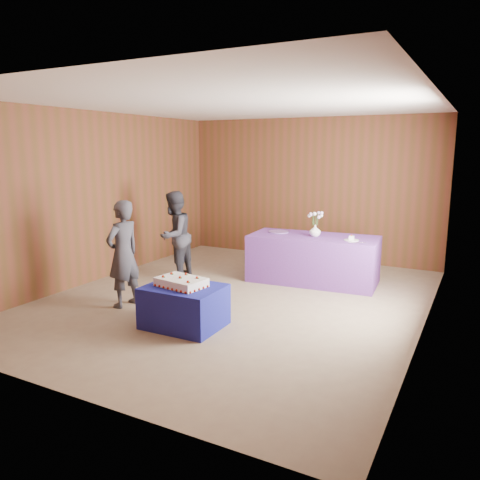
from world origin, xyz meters
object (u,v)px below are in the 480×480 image
Objects in this scene: serving_table at (313,259)px; sheet_cake at (181,282)px; guest_left at (123,254)px; guest_right at (174,235)px; vase at (315,231)px; cake_table at (184,306)px.

serving_table reaches higher than sheet_cake.
sheet_cake is 0.44× the size of guest_left.
guest_right reaches higher than sheet_cake.
serving_table is 3.11× the size of sheet_cake.
sheet_cake is 2.70m from vase.
guest_right is (-1.35, 1.71, 0.47)m from cake_table.
guest_left is (-1.15, 0.25, 0.47)m from cake_table.
guest_left is at bearing 3.06° from guest_right.
guest_left is at bearing 175.56° from sheet_cake.
vase reaches higher than cake_table.
cake_table is 2.73m from vase.
guest_right is at bearing 127.69° from cake_table.
serving_table is 3.01m from guest_left.
sheet_cake is 3.48× the size of vase.
cake_table is at bearing 36.45° from sheet_cake.
serving_table is 1.38× the size of guest_left.
guest_left reaches higher than vase.
serving_table is 1.39× the size of guest_right.
vase is (0.78, 2.56, 0.29)m from sheet_cake.
guest_left is 1.00× the size of guest_right.
guest_left is at bearing -133.50° from serving_table.
guest_right is at bearing -161.96° from serving_table.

